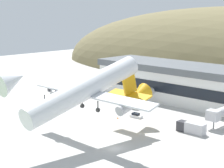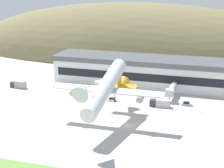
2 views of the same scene
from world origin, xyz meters
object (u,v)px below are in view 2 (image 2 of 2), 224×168
Objects in this scene: jetway_1 at (172,89)px; cargo_airplane at (106,88)px; service_car_2 at (187,104)px; box_truck at (19,85)px; service_car_0 at (112,100)px; fuel_truck at (160,103)px; traffic_cone_1 at (201,112)px; jetway_0 at (101,82)px; terminal_building at (177,72)px; traffic_cone_0 at (101,103)px.

jetway_1 is 0.32× the size of cargo_airplane.
box_truck reaches higher than service_car_2.
service_car_0 is at bearing -154.22° from jetway_1.
cargo_airplane reaches higher than fuel_truck.
box_truck is 13.82× the size of traffic_cone_1.
jetway_0 is 32.36m from fuel_truck.
service_car_0 reaches higher than traffic_cone_1.
cargo_airplane is 10.84× the size of service_car_2.
terminal_building is at bearing 113.55° from traffic_cone_1.
jetway_0 is at bearing 108.61° from traffic_cone_0.
traffic_cone_1 is at bearing -48.29° from service_car_2.
terminal_building is at bearing 107.17° from service_car_2.
service_car_0 is at bearing -54.19° from jetway_0.
service_car_0 is at bearing -6.37° from box_truck.
jetway_0 is at bearing 160.70° from traffic_cone_1.
jetway_1 is 25.50× the size of traffic_cone_1.
jetway_1 is at bearing 31.37° from traffic_cone_0.
fuel_truck is (29.30, -13.49, -2.53)m from jetway_0.
traffic_cone_1 is at bearing 2.11° from traffic_cone_0.
traffic_cone_0 is (-25.65, -33.50, -7.22)m from terminal_building.
terminal_building is 37.06m from service_car_0.
traffic_cone_1 is at bearing -5.30° from service_car_0.
box_truck reaches higher than traffic_cone_0.
jetway_1 is at bearing -2.75° from jetway_0.
terminal_building is at bearing 72.98° from cargo_airplane.
jetway_0 reaches higher than fuel_truck.
service_car_2 is (24.26, 28.90, -12.80)m from cargo_airplane.
service_car_2 reaches higher than traffic_cone_1.
cargo_airplane is 11.24× the size of service_car_0.
service_car_0 is 20.29m from fuel_truck.
service_car_2 is at bearing 6.81° from service_car_0.
jetway_0 is at bearing 10.76° from box_truck.
jetway_0 is 15.84m from service_car_0.
traffic_cone_0 is (-23.45, -3.89, -1.18)m from fuel_truck.
traffic_cone_0 is (44.09, -10.11, -1.28)m from box_truck.
jetway_0 and jetway_1 have the same top height.
traffic_cone_1 is (13.96, -32.04, -7.22)m from terminal_building.
jetway_1 is at bearing 134.95° from service_car_2.
fuel_truck is 13.82× the size of traffic_cone_0.
box_truck is (-38.24, -7.27, -2.43)m from jetway_0.
jetway_0 is 2.87× the size of service_car_0.
terminal_building is at bearing 85.74° from fuel_truck.
cargo_airplane is at bearing -76.79° from service_car_0.
jetway_0 is 20.55× the size of traffic_cone_1.
jetway_1 is 30.67m from traffic_cone_0.
cargo_airplane reaches higher than box_truck.
jetway_1 reaches higher than traffic_cone_1.
fuel_truck reaches higher than service_car_2.
cargo_airplane is (-16.87, -36.31, 9.46)m from jetway_1.
jetway_1 reaches higher than service_car_2.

